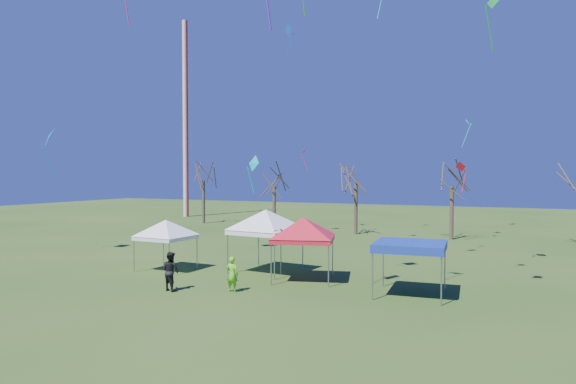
{
  "coord_description": "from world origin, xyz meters",
  "views": [
    {
      "loc": [
        11.35,
        -20.46,
        5.46
      ],
      "look_at": [
        0.62,
        3.0,
        4.56
      ],
      "focal_mm": 32.0,
      "sensor_mm": 36.0,
      "label": 1
    }
  ],
  "objects_px": {
    "person_green": "(232,274)",
    "tent_blue": "(410,246)",
    "tree_3": "(452,167)",
    "person_dark": "(171,271)",
    "tree_0": "(203,165)",
    "tent_white_west": "(166,223)",
    "radio_mast": "(185,119)",
    "tree_2": "(356,165)",
    "tent_white_mid": "(266,214)",
    "tent_red": "(303,221)",
    "tree_1": "(274,171)"
  },
  "relations": [
    {
      "from": "tree_0",
      "to": "tree_3",
      "type": "height_order",
      "value": "tree_0"
    },
    {
      "from": "person_green",
      "to": "tent_blue",
      "type": "bearing_deg",
      "value": -160.49
    },
    {
      "from": "tree_0",
      "to": "tree_1",
      "type": "bearing_deg",
      "value": -15.18
    },
    {
      "from": "tent_white_west",
      "to": "tent_white_mid",
      "type": "relative_size",
      "value": 0.82
    },
    {
      "from": "tent_blue",
      "to": "person_green",
      "type": "relative_size",
      "value": 2.02
    },
    {
      "from": "tree_1",
      "to": "person_dark",
      "type": "height_order",
      "value": "tree_1"
    },
    {
      "from": "tent_white_west",
      "to": "tent_blue",
      "type": "bearing_deg",
      "value": -1.6
    },
    {
      "from": "radio_mast",
      "to": "tent_white_mid",
      "type": "xyz_separation_m",
      "value": [
        26.41,
        -29.14,
        -9.24
      ]
    },
    {
      "from": "radio_mast",
      "to": "person_dark",
      "type": "bearing_deg",
      "value": -55.13
    },
    {
      "from": "tree_0",
      "to": "tree_3",
      "type": "xyz_separation_m",
      "value": [
        26.88,
        -3.34,
        -0.41
      ]
    },
    {
      "from": "tree_1",
      "to": "tree_3",
      "type": "xyz_separation_m",
      "value": [
        16.8,
        -0.6,
        0.29
      ]
    },
    {
      "from": "tree_2",
      "to": "tent_red",
      "type": "height_order",
      "value": "tree_2"
    },
    {
      "from": "tree_0",
      "to": "tree_1",
      "type": "height_order",
      "value": "tree_0"
    },
    {
      "from": "tree_1",
      "to": "tent_white_mid",
      "type": "xyz_separation_m",
      "value": [
        9.18,
        -19.78,
        -2.53
      ]
    },
    {
      "from": "person_dark",
      "to": "tree_0",
      "type": "bearing_deg",
      "value": -45.91
    },
    {
      "from": "tree_2",
      "to": "tent_white_west",
      "type": "bearing_deg",
      "value": -102.32
    },
    {
      "from": "person_green",
      "to": "tree_2",
      "type": "bearing_deg",
      "value": -86.34
    },
    {
      "from": "tent_white_mid",
      "to": "tent_blue",
      "type": "distance_m",
      "value": 8.75
    },
    {
      "from": "tree_0",
      "to": "tent_white_west",
      "type": "relative_size",
      "value": 2.25
    },
    {
      "from": "person_dark",
      "to": "person_green",
      "type": "relative_size",
      "value": 1.12
    },
    {
      "from": "tent_red",
      "to": "tent_blue",
      "type": "bearing_deg",
      "value": -10.32
    },
    {
      "from": "tree_2",
      "to": "person_dark",
      "type": "distance_m",
      "value": 26.0
    },
    {
      "from": "tree_3",
      "to": "tent_blue",
      "type": "height_order",
      "value": "tree_3"
    },
    {
      "from": "tree_0",
      "to": "tent_blue",
      "type": "bearing_deg",
      "value": -41.8
    },
    {
      "from": "tree_2",
      "to": "radio_mast",
      "type": "bearing_deg",
      "value": 159.43
    },
    {
      "from": "tent_white_mid",
      "to": "tree_1",
      "type": "bearing_deg",
      "value": 114.89
    },
    {
      "from": "tree_0",
      "to": "tent_red",
      "type": "height_order",
      "value": "tree_0"
    },
    {
      "from": "tree_0",
      "to": "tent_white_west",
      "type": "height_order",
      "value": "tree_0"
    },
    {
      "from": "tree_0",
      "to": "tree_2",
      "type": "relative_size",
      "value": 1.03
    },
    {
      "from": "tree_0",
      "to": "radio_mast",
      "type": "bearing_deg",
      "value": 137.23
    },
    {
      "from": "tent_white_mid",
      "to": "person_dark",
      "type": "bearing_deg",
      "value": -108.74
    },
    {
      "from": "tent_white_west",
      "to": "radio_mast",
      "type": "bearing_deg",
      "value": 124.11
    },
    {
      "from": "radio_mast",
      "to": "person_green",
      "type": "distance_m",
      "value": 45.1
    },
    {
      "from": "radio_mast",
      "to": "tree_2",
      "type": "distance_m",
      "value": 28.08
    },
    {
      "from": "tree_1",
      "to": "tree_2",
      "type": "height_order",
      "value": "tree_2"
    },
    {
      "from": "tent_white_west",
      "to": "tree_2",
      "type": "bearing_deg",
      "value": 77.68
    },
    {
      "from": "tent_blue",
      "to": "radio_mast",
      "type": "bearing_deg",
      "value": 138.0
    },
    {
      "from": "tree_3",
      "to": "tent_blue",
      "type": "bearing_deg",
      "value": -87.9
    },
    {
      "from": "tent_red",
      "to": "person_dark",
      "type": "xyz_separation_m",
      "value": [
        -4.76,
        -4.71,
        -2.12
      ]
    },
    {
      "from": "radio_mast",
      "to": "tree_3",
      "type": "bearing_deg",
      "value": -16.31
    },
    {
      "from": "tent_blue",
      "to": "tree_1",
      "type": "bearing_deg",
      "value": 128.64
    },
    {
      "from": "tree_2",
      "to": "tree_3",
      "type": "height_order",
      "value": "tree_2"
    },
    {
      "from": "tent_white_mid",
      "to": "tent_red",
      "type": "distance_m",
      "value": 3.01
    },
    {
      "from": "person_dark",
      "to": "tent_red",
      "type": "bearing_deg",
      "value": -122.5
    },
    {
      "from": "tent_blue",
      "to": "tent_white_mid",
      "type": "bearing_deg",
      "value": 165.24
    },
    {
      "from": "tent_blue",
      "to": "person_green",
      "type": "bearing_deg",
      "value": -160.55
    },
    {
      "from": "tent_blue",
      "to": "person_dark",
      "type": "distance_m",
      "value": 11.11
    },
    {
      "from": "tent_white_west",
      "to": "person_dark",
      "type": "relative_size",
      "value": 2.05
    },
    {
      "from": "tent_white_mid",
      "to": "tent_red",
      "type": "bearing_deg",
      "value": -23.25
    },
    {
      "from": "radio_mast",
      "to": "tent_red",
      "type": "distance_m",
      "value": 43.13
    }
  ]
}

